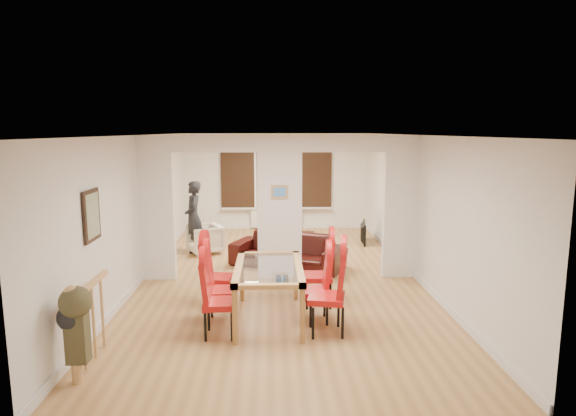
{
  "coord_description": "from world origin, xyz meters",
  "views": [
    {
      "loc": [
        -0.16,
        -8.58,
        2.68
      ],
      "look_at": [
        0.17,
        0.6,
        1.2
      ],
      "focal_mm": 30.0,
      "sensor_mm": 36.0,
      "label": 1
    }
  ],
  "objects": [
    {
      "name": "sofa",
      "position": [
        0.16,
        0.7,
        0.32
      ],
      "size": [
        2.37,
        1.7,
        0.65
      ],
      "primitive_type": "imported",
      "rotation": [
        0.0,
        0.0,
        -0.42
      ],
      "color": "black",
      "rests_on": "floor"
    },
    {
      "name": "floor",
      "position": [
        0.0,
        0.0,
        0.0
      ],
      "size": [
        5.0,
        9.0,
        0.01
      ],
      "primitive_type": "cube",
      "color": "#B17F47",
      "rests_on": "ground"
    },
    {
      "name": "armchair",
      "position": [
        -1.62,
        1.82,
        0.32
      ],
      "size": [
        0.91,
        0.92,
        0.63
      ],
      "primitive_type": "imported",
      "rotation": [
        0.0,
        0.0,
        -1.13
      ],
      "color": "beige",
      "rests_on": "floor"
    },
    {
      "name": "shoes",
      "position": [
        0.04,
        -0.33,
        0.05
      ],
      "size": [
        0.22,
        0.24,
        0.09
      ],
      "primitive_type": null,
      "color": "black",
      "rests_on": "floor"
    },
    {
      "name": "wall_poster",
      "position": [
        -2.47,
        -2.4,
        1.6
      ],
      "size": [
        0.04,
        0.52,
        0.67
      ],
      "primitive_type": "cube",
      "color": "gray",
      "rests_on": "room_walls"
    },
    {
      "name": "dining_chair_ra",
      "position": [
        0.57,
        -2.51,
        0.58
      ],
      "size": [
        0.55,
        0.55,
        1.16
      ],
      "primitive_type": null,
      "rotation": [
        0.0,
        0.0,
        -0.2
      ],
      "color": "#B51312",
      "rests_on": "floor"
    },
    {
      "name": "dining_chair_lc",
      "position": [
        -0.97,
        -1.46,
        0.53
      ],
      "size": [
        0.48,
        0.48,
        1.05
      ],
      "primitive_type": null,
      "rotation": [
        0.0,
        0.0,
        -0.14
      ],
      "color": "#B51312",
      "rests_on": "floor"
    },
    {
      "name": "pendant_light",
      "position": [
        0.3,
        3.3,
        2.15
      ],
      "size": [
        0.36,
        0.36,
        0.36
      ],
      "primitive_type": "sphere",
      "color": "orange",
      "rests_on": "room_walls"
    },
    {
      "name": "dining_chair_la",
      "position": [
        -0.84,
        -2.55,
        0.52
      ],
      "size": [
        0.44,
        0.44,
        1.05
      ],
      "primitive_type": null,
      "rotation": [
        0.0,
        0.0,
        0.04
      ],
      "color": "#B51312",
      "rests_on": "floor"
    },
    {
      "name": "room_walls",
      "position": [
        0.0,
        0.0,
        1.3
      ],
      "size": [
        5.0,
        9.0,
        2.6
      ],
      "primitive_type": null,
      "color": "silver",
      "rests_on": "floor"
    },
    {
      "name": "television",
      "position": [
        2.0,
        2.68,
        0.25
      ],
      "size": [
        0.88,
        0.25,
        0.5
      ],
      "primitive_type": "imported",
      "rotation": [
        0.0,
        0.0,
        1.41
      ],
      "color": "black",
      "rests_on": "floor"
    },
    {
      "name": "dining_chair_rc",
      "position": [
        0.56,
        -1.47,
        0.54
      ],
      "size": [
        0.46,
        0.46,
        1.08
      ],
      "primitive_type": null,
      "rotation": [
        0.0,
        0.0,
        -0.06
      ],
      "color": "#B51312",
      "rests_on": "floor"
    },
    {
      "name": "bay_window_blinds",
      "position": [
        0.0,
        4.44,
        1.5
      ],
      "size": [
        3.0,
        0.08,
        1.8
      ],
      "primitive_type": "cube",
      "color": "black",
      "rests_on": "room_walls"
    },
    {
      "name": "person",
      "position": [
        -1.87,
        1.95,
        0.79
      ],
      "size": [
        0.63,
        0.47,
        1.58
      ],
      "primitive_type": "imported",
      "rotation": [
        0.0,
        0.0,
        -1.4
      ],
      "color": "black",
      "rests_on": "floor"
    },
    {
      "name": "dining_chair_lb",
      "position": [
        -0.85,
        -2.08,
        0.52
      ],
      "size": [
        0.42,
        0.42,
        1.05
      ],
      "primitive_type": null,
      "rotation": [
        0.0,
        0.0,
        -0.0
      ],
      "color": "#B51312",
      "rests_on": "floor"
    },
    {
      "name": "coffee_table",
      "position": [
        0.37,
        2.74,
        0.12
      ],
      "size": [
        1.05,
        0.54,
        0.24
      ],
      "primitive_type": null,
      "rotation": [
        0.0,
        0.0,
        -0.02
      ],
      "color": "#321D11",
      "rests_on": "floor"
    },
    {
      "name": "stair_newel",
      "position": [
        -2.25,
        -3.2,
        0.55
      ],
      "size": [
        0.4,
        1.2,
        1.1
      ],
      "primitive_type": null,
      "color": "tan",
      "rests_on": "floor"
    },
    {
      "name": "pillar_photo",
      "position": [
        0.0,
        -0.1,
        1.6
      ],
      "size": [
        0.3,
        0.03,
        0.25
      ],
      "primitive_type": "cube",
      "color": "#4C8CD8",
      "rests_on": "divider_wall"
    },
    {
      "name": "bottle",
      "position": [
        0.48,
        2.62,
        0.38
      ],
      "size": [
        0.07,
        0.07,
        0.28
      ],
      "primitive_type": "cylinder",
      "color": "#143F19",
      "rests_on": "coffee_table"
    },
    {
      "name": "divider_wall",
      "position": [
        0.0,
        0.0,
        1.3
      ],
      "size": [
        5.0,
        0.18,
        2.6
      ],
      "primitive_type": "cube",
      "color": "white",
      "rests_on": "floor"
    },
    {
      "name": "bowl",
      "position": [
        0.49,
        2.8,
        0.27
      ],
      "size": [
        0.24,
        0.24,
        0.06
      ],
      "primitive_type": "imported",
      "color": "#321D11",
      "rests_on": "coffee_table"
    },
    {
      "name": "dining_chair_rb",
      "position": [
        0.45,
        -2.1,
        0.51
      ],
      "size": [
        0.43,
        0.43,
        1.02
      ],
      "primitive_type": null,
      "rotation": [
        0.0,
        0.0,
        -0.05
      ],
      "color": "#B51312",
      "rests_on": "floor"
    },
    {
      "name": "radiator",
      "position": [
        0.0,
        4.4,
        0.3
      ],
      "size": [
        1.4,
        0.08,
        0.5
      ],
      "primitive_type": "cube",
      "color": "white",
      "rests_on": "floor"
    },
    {
      "name": "dining_table",
      "position": [
        -0.2,
        -2.03,
        0.4
      ],
      "size": [
        0.95,
        1.69,
        0.79
      ],
      "primitive_type": null,
      "color": "#AC783F",
      "rests_on": "floor"
    }
  ]
}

